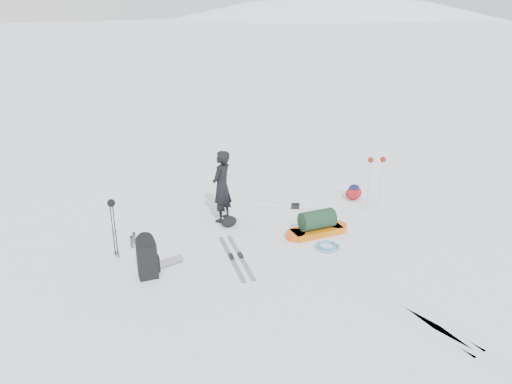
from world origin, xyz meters
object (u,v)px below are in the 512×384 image
skier (222,186)px  expedition_rucksack (150,256)px  ski_poles_black (112,210)px  pulk_sled (317,225)px

skier → expedition_rucksack: (-2.36, -1.33, -0.43)m
expedition_rucksack → ski_poles_black: size_ratio=0.78×
pulk_sled → expedition_rucksack: bearing=-175.4°
ski_poles_black → skier: bearing=23.1°
ski_poles_black → expedition_rucksack: bearing=-59.2°
skier → ski_poles_black: (-2.62, -0.28, 0.18)m
pulk_sled → ski_poles_black: 4.25m
expedition_rucksack → ski_poles_black: 1.24m
skier → expedition_rucksack: bearing=0.3°
skier → pulk_sled: size_ratio=1.11×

